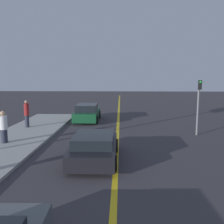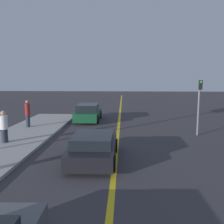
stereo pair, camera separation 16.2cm
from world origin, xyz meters
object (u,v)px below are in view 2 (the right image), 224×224
Objects in this scene: traffic_light at (199,101)px; car_far_distant at (93,147)px; pedestrian_far_standing at (28,114)px; car_parked_left_lot at (88,113)px; pedestrian_mid_group at (4,127)px.

car_far_distant is at bearing -140.31° from traffic_light.
car_far_distant is 2.15× the size of pedestrian_far_standing.
car_far_distant is 0.94× the size of car_parked_left_lot.
pedestrian_far_standing is at bearing -139.02° from car_parked_left_lot.
car_parked_left_lot is at bearing 41.31° from pedestrian_far_standing.
pedestrian_mid_group is 0.92× the size of pedestrian_far_standing.
pedestrian_mid_group reaches higher than car_parked_left_lot.
pedestrian_mid_group is at bearing 155.96° from car_far_distant.
pedestrian_far_standing is at bearing 94.02° from pedestrian_mid_group.
car_parked_left_lot is 1.25× the size of traffic_light.
traffic_light is (5.79, 4.80, 1.52)m from car_far_distant.
pedestrian_far_standing is (-5.24, 6.19, 0.48)m from car_far_distant.
car_parked_left_lot is 8.80m from traffic_light.
traffic_light is (7.35, -4.62, 1.44)m from car_parked_left_lot.
traffic_light reaches higher than car_parked_left_lot.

